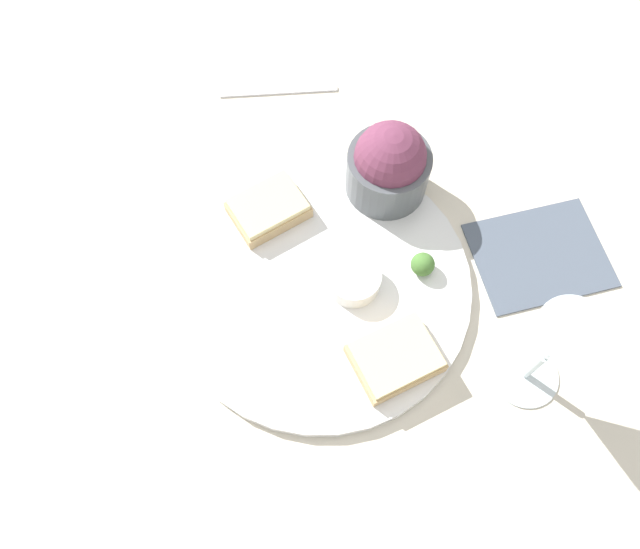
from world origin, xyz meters
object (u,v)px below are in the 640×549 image
at_px(salad_bowl, 389,165).
at_px(napkin, 540,255).
at_px(wine_glass, 556,348).
at_px(fork, 279,91).
at_px(sauce_ramekin, 354,279).
at_px(cheese_toast_far, 268,208).
at_px(cheese_toast_near, 395,357).

distance_m(salad_bowl, napkin, 0.22).
height_order(wine_glass, fork, wine_glass).
distance_m(wine_glass, fork, 0.50).
xyz_separation_m(sauce_ramekin, cheese_toast_far, (-0.04, 0.13, -0.00)).
height_order(cheese_toast_near, fork, cheese_toast_near).
xyz_separation_m(cheese_toast_near, napkin, (0.23, 0.03, -0.02)).
xyz_separation_m(salad_bowl, fork, (-0.05, 0.21, -0.06)).
height_order(cheese_toast_near, napkin, cheese_toast_near).
bearing_deg(salad_bowl, cheese_toast_far, 167.00).
distance_m(cheese_toast_far, napkin, 0.34).
distance_m(cheese_toast_near, fork, 0.41).
distance_m(salad_bowl, sauce_ramekin, 0.14).
distance_m(cheese_toast_near, wine_glass, 0.17).
bearing_deg(cheese_toast_far, salad_bowl, -13.00).
xyz_separation_m(cheese_toast_far, wine_glass, (0.16, -0.32, 0.08)).
height_order(napkin, fork, same).
distance_m(salad_bowl, cheese_toast_far, 0.15).
bearing_deg(cheese_toast_far, sauce_ramekin, -71.18).
distance_m(sauce_ramekin, wine_glass, 0.23).
relative_size(salad_bowl, fork, 0.69).
xyz_separation_m(salad_bowl, wine_glass, (0.02, -0.28, 0.04)).
bearing_deg(napkin, salad_bowl, 125.39).
bearing_deg(salad_bowl, cheese_toast_near, -118.37).
bearing_deg(cheese_toast_far, fork, 59.89).
xyz_separation_m(napkin, fork, (-0.17, 0.38, 0.00)).
xyz_separation_m(salad_bowl, sauce_ramekin, (-0.10, -0.10, -0.03)).
xyz_separation_m(wine_glass, fork, (-0.06, 0.49, -0.10)).
xyz_separation_m(cheese_toast_near, fork, (0.06, 0.41, -0.02)).
bearing_deg(cheese_toast_near, salad_bowl, 61.63).
bearing_deg(sauce_ramekin, cheese_toast_near, -93.43).
relative_size(cheese_toast_far, fork, 0.61).
distance_m(salad_bowl, fork, 0.22).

